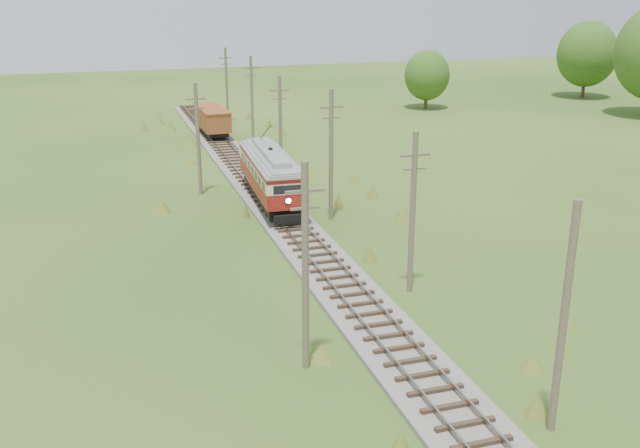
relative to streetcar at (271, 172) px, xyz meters
name	(u,v)px	position (x,y,z in m)	size (l,w,h in m)	color
railbed_main	(276,208)	(0.00, -1.24, -2.41)	(3.60, 96.00, 0.57)	#605B54
streetcar	(271,172)	(0.00, 0.00, 0.00)	(3.47, 12.33, 5.59)	black
gondola	(213,119)	(0.00, 26.12, -0.61)	(2.73, 8.03, 2.65)	black
gravel_pile	(272,163)	(2.75, 10.96, -2.04)	(3.34, 3.54, 1.21)	gray
utility_pole_r_1	(564,321)	(3.10, -30.24, 1.79)	(0.30, 0.30, 8.80)	brown
utility_pole_r_2	(413,212)	(3.30, -17.24, 1.82)	(1.60, 0.30, 8.60)	brown
utility_pole_r_3	(331,154)	(3.20, -4.24, 2.02)	(1.60, 0.30, 9.00)	brown
utility_pole_r_4	(280,125)	(3.00, 8.76, 1.72)	(1.60, 0.30, 8.40)	brown
utility_pole_r_5	(252,99)	(3.40, 21.76, 1.97)	(1.60, 0.30, 8.90)	brown
utility_pole_r_6	(227,84)	(3.20, 34.76, 1.87)	(1.60, 0.30, 8.70)	brown
utility_pole_l_a	(305,266)	(-4.20, -23.24, 2.02)	(1.60, 0.30, 9.00)	brown
utility_pole_l_b	(198,138)	(-4.50, 4.76, 1.82)	(1.60, 0.30, 8.60)	brown
tree_right_5	(587,54)	(56.00, 38.76, 3.59)	(8.40, 8.40, 10.82)	#38281C
tree_mid_b	(427,75)	(30.00, 36.76, 1.73)	(5.88, 5.88, 7.57)	#38281C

